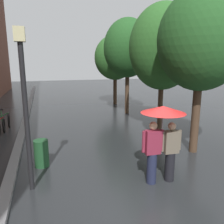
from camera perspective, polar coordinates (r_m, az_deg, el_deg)
The scene contains 9 objects.
ground_plane at distance 5.66m, azimuth 9.30°, elevation -21.77°, with size 80.00×80.00×0.00m, color #26282B.
kerb_strip at distance 14.52m, azimuth -20.99°, elevation -0.86°, with size 0.30×36.00×0.12m, color slate.
street_tree_0 at distance 8.29m, azimuth 21.93°, elevation 16.56°, with size 2.93×2.93×5.60m.
street_tree_1 at distance 10.94m, azimuth 12.87°, elevation 15.79°, with size 3.12×3.12×5.85m.
street_tree_2 at distance 14.24m, azimuth 4.03°, elevation 15.91°, with size 2.95×2.95×5.86m.
street_tree_3 at distance 17.54m, azimuth 0.81°, elevation 13.69°, with size 3.16×3.16×5.29m.
couple_under_umbrella at distance 5.99m, azimuth 12.70°, elevation -4.97°, with size 1.15×1.15×2.10m.
street_lamp_post at distance 5.64m, azimuth -21.38°, elevation 3.03°, with size 0.24×0.24×3.95m.
litter_bin at distance 7.39m, azimuth -17.58°, elevation -10.01°, with size 0.44×0.44×0.85m, color #1E4C28.
Camera 1 is at (-2.20, -4.16, 3.15)m, focal length 35.80 mm.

